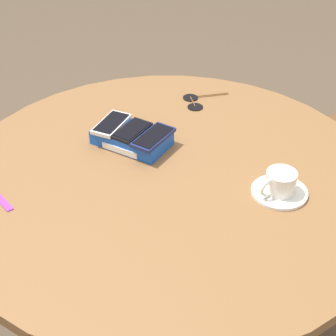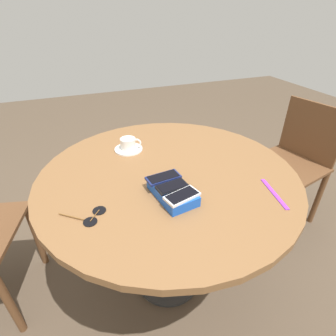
{
  "view_description": "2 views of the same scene",
  "coord_description": "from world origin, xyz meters",
  "px_view_note": "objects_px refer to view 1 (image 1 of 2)",
  "views": [
    {
      "loc": [
        0.73,
        -0.9,
        1.61
      ],
      "look_at": [
        0.0,
        0.0,
        0.76
      ],
      "focal_mm": 60.0,
      "sensor_mm": 36.0,
      "label": 1
    },
    {
      "loc": [
        -0.9,
        0.35,
        1.36
      ],
      "look_at": [
        0.0,
        0.0,
        0.76
      ],
      "focal_mm": 28.0,
      "sensor_mm": 36.0,
      "label": 2
    }
  ],
  "objects_px": {
    "phone_navy": "(153,137)",
    "phone_box": "(132,138)",
    "sunglasses": "(195,101)",
    "round_table": "(168,200)",
    "saucer": "(279,192)",
    "phone_black": "(132,130)",
    "coffee_cup": "(280,182)",
    "phone_white": "(111,124)"
  },
  "relations": [
    {
      "from": "phone_white",
      "to": "phone_navy",
      "type": "distance_m",
      "value": 0.14
    },
    {
      "from": "sunglasses",
      "to": "phone_black",
      "type": "bearing_deg",
      "value": -88.51
    },
    {
      "from": "phone_black",
      "to": "phone_white",
      "type": "bearing_deg",
      "value": -170.17
    },
    {
      "from": "round_table",
      "to": "coffee_cup",
      "type": "xyz_separation_m",
      "value": [
        0.26,
        0.11,
        0.12
      ]
    },
    {
      "from": "sunglasses",
      "to": "phone_white",
      "type": "bearing_deg",
      "value": -100.68
    },
    {
      "from": "phone_box",
      "to": "phone_navy",
      "type": "xyz_separation_m",
      "value": [
        0.07,
        0.01,
        0.03
      ]
    },
    {
      "from": "phone_box",
      "to": "saucer",
      "type": "xyz_separation_m",
      "value": [
        0.43,
        0.07,
        -0.02
      ]
    },
    {
      "from": "phone_black",
      "to": "phone_box",
      "type": "bearing_deg",
      "value": -162.05
    },
    {
      "from": "round_table",
      "to": "saucer",
      "type": "distance_m",
      "value": 0.3
    },
    {
      "from": "phone_navy",
      "to": "phone_box",
      "type": "bearing_deg",
      "value": -171.08
    },
    {
      "from": "sunglasses",
      "to": "round_table",
      "type": "bearing_deg",
      "value": -63.43
    },
    {
      "from": "phone_white",
      "to": "coffee_cup",
      "type": "bearing_deg",
      "value": 8.58
    },
    {
      "from": "phone_navy",
      "to": "sunglasses",
      "type": "height_order",
      "value": "phone_navy"
    },
    {
      "from": "coffee_cup",
      "to": "sunglasses",
      "type": "height_order",
      "value": "coffee_cup"
    },
    {
      "from": "round_table",
      "to": "sunglasses",
      "type": "relative_size",
      "value": 7.06
    },
    {
      "from": "round_table",
      "to": "phone_white",
      "type": "distance_m",
      "value": 0.27
    },
    {
      "from": "phone_black",
      "to": "phone_navy",
      "type": "distance_m",
      "value": 0.07
    },
    {
      "from": "round_table",
      "to": "phone_black",
      "type": "distance_m",
      "value": 0.22
    },
    {
      "from": "saucer",
      "to": "phone_black",
      "type": "bearing_deg",
      "value": -171.3
    },
    {
      "from": "phone_box",
      "to": "round_table",
      "type": "bearing_deg",
      "value": -15.41
    },
    {
      "from": "round_table",
      "to": "phone_black",
      "type": "height_order",
      "value": "phone_black"
    },
    {
      "from": "saucer",
      "to": "sunglasses",
      "type": "distance_m",
      "value": 0.5
    },
    {
      "from": "saucer",
      "to": "coffee_cup",
      "type": "distance_m",
      "value": 0.03
    },
    {
      "from": "phone_white",
      "to": "coffee_cup",
      "type": "relative_size",
      "value": 1.35
    },
    {
      "from": "phone_white",
      "to": "round_table",
      "type": "bearing_deg",
      "value": -8.66
    },
    {
      "from": "phone_navy",
      "to": "saucer",
      "type": "distance_m",
      "value": 0.37
    },
    {
      "from": "phone_box",
      "to": "sunglasses",
      "type": "distance_m",
      "value": 0.3
    },
    {
      "from": "phone_white",
      "to": "coffee_cup",
      "type": "height_order",
      "value": "coffee_cup"
    },
    {
      "from": "phone_box",
      "to": "coffee_cup",
      "type": "height_order",
      "value": "coffee_cup"
    },
    {
      "from": "phone_black",
      "to": "coffee_cup",
      "type": "relative_size",
      "value": 1.22
    },
    {
      "from": "round_table",
      "to": "coffee_cup",
      "type": "height_order",
      "value": "coffee_cup"
    },
    {
      "from": "phone_navy",
      "to": "sunglasses",
      "type": "xyz_separation_m",
      "value": [
        -0.08,
        0.29,
        -0.04
      ]
    },
    {
      "from": "phone_box",
      "to": "saucer",
      "type": "height_order",
      "value": "phone_box"
    },
    {
      "from": "round_table",
      "to": "sunglasses",
      "type": "xyz_separation_m",
      "value": [
        -0.17,
        0.35,
        0.09
      ]
    },
    {
      "from": "round_table",
      "to": "saucer",
      "type": "xyz_separation_m",
      "value": [
        0.26,
        0.11,
        0.09
      ]
    },
    {
      "from": "phone_white",
      "to": "phone_black",
      "type": "xyz_separation_m",
      "value": [
        0.07,
        0.01,
        -0.0
      ]
    },
    {
      "from": "phone_white",
      "to": "coffee_cup",
      "type": "distance_m",
      "value": 0.5
    },
    {
      "from": "round_table",
      "to": "coffee_cup",
      "type": "distance_m",
      "value": 0.31
    },
    {
      "from": "phone_box",
      "to": "phone_white",
      "type": "xyz_separation_m",
      "value": [
        -0.06,
        -0.01,
        0.03
      ]
    },
    {
      "from": "round_table",
      "to": "phone_box",
      "type": "height_order",
      "value": "phone_box"
    },
    {
      "from": "saucer",
      "to": "coffee_cup",
      "type": "relative_size",
      "value": 1.37
    },
    {
      "from": "sunglasses",
      "to": "coffee_cup",
      "type": "bearing_deg",
      "value": -28.52
    }
  ]
}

